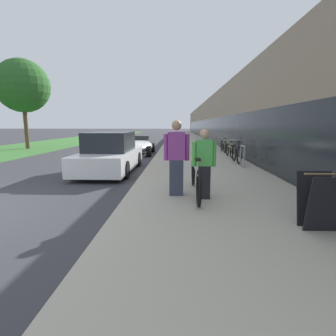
# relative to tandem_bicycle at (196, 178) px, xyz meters

# --- Properties ---
(sidewalk_slab) EXTENTS (4.37, 70.00, 0.15)m
(sidewalk_slab) POSITION_rel_tandem_bicycle_xyz_m (0.54, 19.53, -0.47)
(sidewalk_slab) COLOR #B2AA99
(sidewalk_slab) RESTS_ON ground
(storefront_facade) EXTENTS (10.01, 70.00, 4.53)m
(storefront_facade) POSITION_rel_tandem_bicycle_xyz_m (7.75, 27.53, 1.71)
(storefront_facade) COLOR gray
(storefront_facade) RESTS_ON ground
(lawn_strip) EXTENTS (6.60, 70.00, 0.03)m
(lawn_strip) POSITION_rel_tandem_bicycle_xyz_m (-12.10, 23.53, -0.53)
(lawn_strip) COLOR #3D7533
(lawn_strip) RESTS_ON ground
(tandem_bicycle) EXTENTS (0.52, 2.66, 0.95)m
(tandem_bicycle) POSITION_rel_tandem_bicycle_xyz_m (0.00, 0.00, 0.00)
(tandem_bicycle) COLOR black
(tandem_bicycle) RESTS_ON sidewalk_slab
(person_rider) EXTENTS (0.52, 0.20, 1.54)m
(person_rider) POSITION_rel_tandem_bicycle_xyz_m (0.15, -0.33, 0.37)
(person_rider) COLOR black
(person_rider) RESTS_ON sidewalk_slab
(person_bystander) EXTENTS (0.59, 0.23, 1.74)m
(person_bystander) POSITION_rel_tandem_bicycle_xyz_m (-0.45, -0.06, 0.47)
(person_bystander) COLOR #33384C
(person_bystander) RESTS_ON sidewalk_slab
(bike_rack_hoop) EXTENTS (0.05, 0.60, 0.84)m
(bike_rack_hoop) POSITION_rel_tandem_bicycle_xyz_m (2.10, 4.17, 0.11)
(bike_rack_hoop) COLOR gray
(bike_rack_hoop) RESTS_ON sidewalk_slab
(cruiser_bike_nearest) EXTENTS (0.52, 1.75, 0.97)m
(cruiser_bike_nearest) POSITION_rel_tandem_bicycle_xyz_m (2.11, 5.29, 0.01)
(cruiser_bike_nearest) COLOR black
(cruiser_bike_nearest) RESTS_ON sidewalk_slab
(cruiser_bike_middle) EXTENTS (0.52, 1.76, 0.83)m
(cruiser_bike_middle) POSITION_rel_tandem_bicycle_xyz_m (2.22, 7.37, -0.05)
(cruiser_bike_middle) COLOR black
(cruiser_bike_middle) RESTS_ON sidewalk_slab
(cruiser_bike_farthest) EXTENTS (0.52, 1.68, 0.89)m
(cruiser_bike_farthest) POSITION_rel_tandem_bicycle_xyz_m (2.30, 9.73, -0.02)
(cruiser_bike_farthest) COLOR black
(cruiser_bike_farthest) RESTS_ON sidewalk_slab
(sandwich_board_sign) EXTENTS (0.56, 0.56, 0.90)m
(sandwich_board_sign) POSITION_rel_tandem_bicycle_xyz_m (1.82, -2.01, 0.05)
(sandwich_board_sign) COLOR black
(sandwich_board_sign) RESTS_ON sidewalk_slab
(parked_sedan_curbside) EXTENTS (1.87, 4.57, 1.50)m
(parked_sedan_curbside) POSITION_rel_tandem_bicycle_xyz_m (-2.99, 3.80, 0.13)
(parked_sedan_curbside) COLOR white
(parked_sedan_curbside) RESTS_ON ground
(vintage_roadster_curbside) EXTENTS (1.76, 4.05, 1.08)m
(vintage_roadster_curbside) POSITION_rel_tandem_bicycle_xyz_m (-2.80, 9.65, -0.07)
(vintage_roadster_curbside) COLOR white
(vintage_roadster_curbside) RESTS_ON ground
(street_tree_far) EXTENTS (3.74, 3.74, 6.38)m
(street_tree_far) POSITION_rel_tandem_bicycle_xyz_m (-11.53, 12.90, 3.95)
(street_tree_far) COLOR brown
(street_tree_far) RESTS_ON ground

